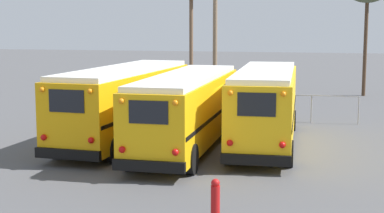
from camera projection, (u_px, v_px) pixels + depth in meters
ground_plane at (191, 145)px, 24.53m from camera, size 160.00×160.00×0.00m
school_bus_0 at (125, 101)px, 25.23m from camera, size 3.02×10.61×3.18m
school_bus_1 at (187, 108)px, 23.63m from camera, size 2.56×10.82×3.03m
school_bus_2 at (265, 104)px, 24.29m from camera, size 2.87×10.13×3.17m
utility_pole at (215, 31)px, 35.01m from camera, size 1.80×0.27×8.78m
fence_line at (222, 101)px, 31.04m from camera, size 14.02×0.06×1.42m
fire_hydrant at (215, 198)px, 15.34m from camera, size 0.24×0.24×1.03m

